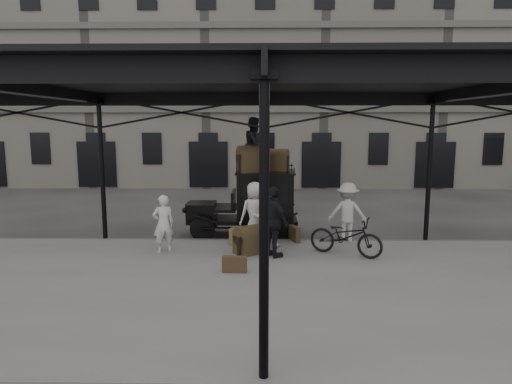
# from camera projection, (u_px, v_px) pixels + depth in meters

# --- Properties ---
(ground) EXTENTS (120.00, 120.00, 0.00)m
(ground) POSITION_uv_depth(u_px,v_px,m) (264.00, 263.00, 12.28)
(ground) COLOR #383533
(ground) RESTS_ON ground
(platform) EXTENTS (28.00, 8.00, 0.15)m
(platform) POSITION_uv_depth(u_px,v_px,m) (264.00, 287.00, 10.29)
(platform) COLOR slate
(platform) RESTS_ON ground
(canopy) EXTENTS (22.50, 9.00, 4.74)m
(canopy) POSITION_uv_depth(u_px,v_px,m) (265.00, 83.00, 9.89)
(canopy) COLOR black
(canopy) RESTS_ON ground
(building_frontage) EXTENTS (64.00, 8.00, 14.00)m
(building_frontage) POSITION_uv_depth(u_px,v_px,m) (265.00, 71.00, 29.02)
(building_frontage) COLOR slate
(building_frontage) RESTS_ON ground
(taxi) EXTENTS (3.65, 1.55, 2.18)m
(taxi) POSITION_uv_depth(u_px,v_px,m) (256.00, 200.00, 15.07)
(taxi) COLOR black
(taxi) RESTS_ON ground
(porter_left) EXTENTS (0.70, 0.60, 1.63)m
(porter_left) POSITION_uv_depth(u_px,v_px,m) (163.00, 224.00, 12.68)
(porter_left) COLOR silver
(porter_left) RESTS_ON platform
(porter_midleft) EXTENTS (0.84, 0.66, 1.73)m
(porter_midleft) POSITION_uv_depth(u_px,v_px,m) (267.00, 218.00, 13.26)
(porter_midleft) COLOR silver
(porter_midleft) RESTS_ON platform
(porter_centre) EXTENTS (1.08, 0.93, 1.88)m
(porter_centre) POSITION_uv_depth(u_px,v_px,m) (255.00, 213.00, 13.54)
(porter_centre) COLOR beige
(porter_centre) RESTS_ON platform
(porter_official) EXTENTS (1.07, 1.18, 1.93)m
(porter_official) POSITION_uv_depth(u_px,v_px,m) (274.00, 222.00, 12.21)
(porter_official) COLOR black
(porter_official) RESTS_ON platform
(porter_right) EXTENTS (1.26, 0.86, 1.80)m
(porter_right) POSITION_uv_depth(u_px,v_px,m) (347.00, 212.00, 13.85)
(porter_right) COLOR beige
(porter_right) RESTS_ON platform
(bicycle) EXTENTS (2.13, 1.57, 1.07)m
(bicycle) POSITION_uv_depth(u_px,v_px,m) (346.00, 236.00, 12.43)
(bicycle) COLOR black
(bicycle) RESTS_ON platform
(porter_roof) EXTENTS (0.89, 1.01, 1.75)m
(porter_roof) POSITION_uv_depth(u_px,v_px,m) (255.00, 144.00, 14.69)
(porter_roof) COLOR black
(porter_roof) RESTS_ON taxi
(steamer_trunk_roof_near) EXTENTS (1.11, 0.90, 0.71)m
(steamer_trunk_roof_near) POSITION_uv_depth(u_px,v_px,m) (253.00, 161.00, 14.63)
(steamer_trunk_roof_near) COLOR #493922
(steamer_trunk_roof_near) RESTS_ON taxi
(steamer_trunk_roof_far) EXTENTS (0.92, 0.69, 0.60)m
(steamer_trunk_roof_far) POSITION_uv_depth(u_px,v_px,m) (276.00, 161.00, 15.06)
(steamer_trunk_roof_far) COLOR #493922
(steamer_trunk_roof_far) RESTS_ON taxi
(steamer_trunk_platform) EXTENTS (1.05, 0.98, 0.66)m
(steamer_trunk_platform) POSITION_uv_depth(u_px,v_px,m) (251.00, 241.00, 12.69)
(steamer_trunk_platform) COLOR #493922
(steamer_trunk_platform) RESTS_ON platform
(wicker_hamper) EXTENTS (0.72, 0.63, 0.50)m
(wicker_hamper) POSITION_uv_depth(u_px,v_px,m) (241.00, 236.00, 13.57)
(wicker_hamper) COLOR brown
(wicker_hamper) RESTS_ON platform
(suitcase_upright) EXTENTS (0.33, 0.62, 0.45)m
(suitcase_upright) POSITION_uv_depth(u_px,v_px,m) (294.00, 234.00, 13.98)
(suitcase_upright) COLOR #493922
(suitcase_upright) RESTS_ON platform
(suitcase_flat) EXTENTS (0.60, 0.17, 0.40)m
(suitcase_flat) POSITION_uv_depth(u_px,v_px,m) (235.00, 264.00, 11.04)
(suitcase_flat) COLOR #493922
(suitcase_flat) RESTS_ON platform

